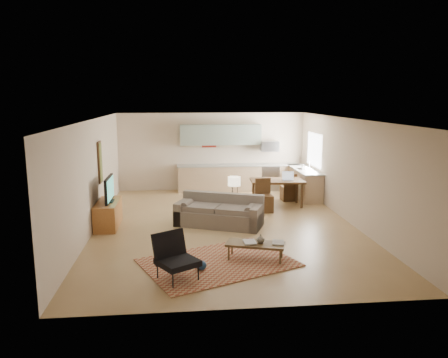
{
  "coord_description": "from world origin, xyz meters",
  "views": [
    {
      "loc": [
        -1.13,
        -10.72,
        3.24
      ],
      "look_at": [
        0.0,
        0.3,
        1.15
      ],
      "focal_mm": 35.0,
      "sensor_mm": 36.0,
      "label": 1
    }
  ],
  "objects": [
    {
      "name": "upper_cabinets",
      "position": [
        0.3,
        4.33,
        1.95
      ],
      "size": [
        2.8,
        0.34,
        0.7
      ],
      "primitive_type": "cube",
      "color": "gray",
      "rests_on": "room"
    },
    {
      "name": "dining_table",
      "position": [
        1.77,
        1.88,
        0.4
      ],
      "size": [
        1.63,
        0.99,
        0.8
      ],
      "primitive_type": null,
      "rotation": [
        0.0,
        0.0,
        -0.06
      ],
      "color": "#3D2715",
      "rests_on": "floor"
    },
    {
      "name": "sofa",
      "position": [
        -0.16,
        -0.02,
        0.39
      ],
      "size": [
        2.47,
        1.78,
        0.79
      ],
      "primitive_type": null,
      "rotation": [
        0.0,
        0.0,
        -0.39
      ],
      "color": "#675A50",
      "rests_on": "floor"
    },
    {
      "name": "tv_credenza",
      "position": [
        -2.96,
        0.21,
        0.32
      ],
      "size": [
        0.53,
        1.39,
        0.64
      ],
      "primitive_type": null,
      "color": "brown",
      "rests_on": "floor"
    },
    {
      "name": "dining_chair_far",
      "position": [
        2.28,
        2.53,
        0.44
      ],
      "size": [
        0.45,
        0.47,
        0.88
      ],
      "primitive_type": null,
      "rotation": [
        0.0,
        0.0,
        3.21
      ],
      "color": "#3D2715",
      "rests_on": "floor"
    },
    {
      "name": "room",
      "position": [
        0.0,
        0.0,
        1.35
      ],
      "size": [
        9.0,
        9.0,
        9.0
      ],
      "color": "#99774B",
      "rests_on": "ground"
    },
    {
      "name": "soap_bottle",
      "position": [
        2.83,
        2.83,
        1.02
      ],
      "size": [
        0.1,
        0.1,
        0.19
      ],
      "primitive_type": "imported",
      "rotation": [
        0.0,
        0.0,
        0.05
      ],
      "color": "beige",
      "rests_on": "kitchen_counter_right"
    },
    {
      "name": "kitchen_counter_right",
      "position": [
        2.93,
        3.0,
        0.46
      ],
      "size": [
        0.64,
        2.26,
        0.92
      ],
      "primitive_type": null,
      "color": "tan",
      "rests_on": "ground"
    },
    {
      "name": "book_a",
      "position": [
        0.12,
        -2.44,
        0.37
      ],
      "size": [
        0.27,
        0.34,
        0.03
      ],
      "primitive_type": "imported",
      "rotation": [
        0.0,
        0.0,
        0.03
      ],
      "color": "maroon",
      "rests_on": "coffee_table"
    },
    {
      "name": "triptych",
      "position": [
        -0.1,
        4.47,
        1.75
      ],
      "size": [
        1.7,
        0.04,
        0.5
      ],
      "primitive_type": null,
      "color": "beige",
      "rests_on": "room"
    },
    {
      "name": "vase",
      "position": [
        0.46,
        -2.45,
        0.44
      ],
      "size": [
        0.21,
        0.21,
        0.18
      ],
      "primitive_type": "imported",
      "rotation": [
        0.0,
        0.0,
        -0.14
      ],
      "color": "black",
      "rests_on": "coffee_table"
    },
    {
      "name": "laptop",
      "position": [
        2.08,
        1.77,
        0.92
      ],
      "size": [
        0.36,
        0.29,
        0.25
      ],
      "primitive_type": null,
      "rotation": [
        0.0,
        0.0,
        -0.11
      ],
      "color": "#A5A8AD",
      "rests_on": "dining_table"
    },
    {
      "name": "book_b",
      "position": [
        0.69,
        -2.48,
        0.36
      ],
      "size": [
        0.38,
        0.42,
        0.02
      ],
      "primitive_type": "imported",
      "rotation": [
        0.0,
        0.0,
        -0.24
      ],
      "color": "navy",
      "rests_on": "coffee_table"
    },
    {
      "name": "kitchen_microwave",
      "position": [
        2.0,
        4.2,
        1.55
      ],
      "size": [
        0.62,
        0.4,
        0.35
      ],
      "primitive_type": "cube",
      "color": "#A5A8AD",
      "rests_on": "room"
    },
    {
      "name": "console_table",
      "position": [
        0.27,
        0.34,
        0.34
      ],
      "size": [
        0.66,
        0.53,
        0.67
      ],
      "primitive_type": null,
      "rotation": [
        0.0,
        0.0,
        -0.29
      ],
      "color": "#3D2715",
      "rests_on": "floor"
    },
    {
      "name": "kitchen_range",
      "position": [
        2.0,
        4.18,
        0.45
      ],
      "size": [
        0.62,
        0.62,
        0.9
      ],
      "primitive_type": "cube",
      "color": "#A5A8AD",
      "rests_on": "ground"
    },
    {
      "name": "armchair",
      "position": [
        -1.2,
        -3.31,
        0.42
      ],
      "size": [
        1.02,
        1.02,
        0.85
      ],
      "primitive_type": null,
      "rotation": [
        0.0,
        0.0,
        0.56
      ],
      "color": "black",
      "rests_on": "floor"
    },
    {
      "name": "window_right",
      "position": [
        3.23,
        3.0,
        1.55
      ],
      "size": [
        0.02,
        1.4,
        1.05
      ],
      "primitive_type": "cube",
      "color": "white",
      "rests_on": "room"
    },
    {
      "name": "wall_art_left",
      "position": [
        -3.21,
        0.9,
        1.55
      ],
      "size": [
        0.06,
        0.42,
        1.1
      ],
      "primitive_type": null,
      "color": "olive",
      "rests_on": "room"
    },
    {
      "name": "dining_chair_near",
      "position": [
        1.25,
        1.23,
        0.47
      ],
      "size": [
        0.47,
        0.49,
        0.94
      ],
      "primitive_type": null,
      "rotation": [
        0.0,
        0.0,
        0.04
      ],
      "color": "#3D2715",
      "rests_on": "floor"
    },
    {
      "name": "rug",
      "position": [
        -0.41,
        -2.58,
        0.01
      ],
      "size": [
        3.37,
        2.92,
        0.02
      ],
      "primitive_type": "cube",
      "rotation": [
        0.0,
        0.0,
        0.41
      ],
      "color": "brown",
      "rests_on": "floor"
    },
    {
      "name": "tv",
      "position": [
        -2.91,
        0.21,
        0.96
      ],
      "size": [
        0.11,
        1.07,
        0.64
      ],
      "primitive_type": null,
      "color": "black",
      "rests_on": "tv_credenza"
    },
    {
      "name": "kitchen_counter_back",
      "position": [
        0.9,
        4.18,
        0.46
      ],
      "size": [
        4.26,
        0.64,
        0.92
      ],
      "primitive_type": null,
      "color": "tan",
      "rests_on": "ground"
    },
    {
      "name": "table_lamp",
      "position": [
        0.27,
        0.34,
        0.94
      ],
      "size": [
        0.37,
        0.37,
        0.54
      ],
      "primitive_type": null,
      "rotation": [
        0.0,
        0.0,
        -0.13
      ],
      "color": "beige",
      "rests_on": "console_table"
    },
    {
      "name": "coffee_table",
      "position": [
        0.35,
        -2.47,
        0.18
      ],
      "size": [
        1.27,
        0.81,
        0.36
      ],
      "primitive_type": null,
      "rotation": [
        0.0,
        0.0,
        -0.32
      ],
      "color": "#4E3A1F",
      "rests_on": "floor"
    }
  ]
}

